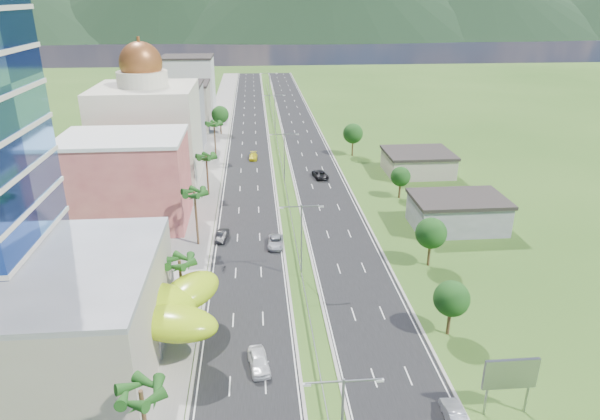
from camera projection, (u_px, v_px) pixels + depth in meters
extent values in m
plane|color=#2D5119|center=(309.00, 317.00, 66.48)|extent=(500.00, 500.00, 0.00)
cube|color=black|center=(249.00, 138.00, 148.95)|extent=(11.00, 260.00, 0.04)
cube|color=black|center=(303.00, 136.00, 150.15)|extent=(11.00, 260.00, 0.04)
cube|color=gray|center=(215.00, 138.00, 148.18)|extent=(7.00, 260.00, 0.12)
cube|color=gray|center=(279.00, 153.00, 132.71)|extent=(0.08, 216.00, 0.28)
cube|color=gray|center=(267.00, 87.00, 226.97)|extent=(0.10, 0.12, 0.70)
cube|color=gray|center=(324.00, 382.00, 39.22)|extent=(2.88, 0.12, 0.12)
cube|color=gray|center=(363.00, 380.00, 39.45)|extent=(2.88, 0.12, 0.12)
cube|color=silver|center=(307.00, 385.00, 39.16)|extent=(0.60, 0.25, 0.18)
cube|color=silver|center=(380.00, 380.00, 39.59)|extent=(0.60, 0.25, 0.18)
cylinder|color=gray|center=(301.00, 242.00, 73.64)|extent=(0.20, 0.20, 11.00)
cube|color=gray|center=(291.00, 207.00, 71.53)|extent=(2.88, 0.12, 0.12)
cube|color=gray|center=(312.00, 206.00, 71.76)|extent=(2.88, 0.12, 0.12)
cube|color=silver|center=(281.00, 208.00, 71.47)|extent=(0.60, 0.25, 0.18)
cube|color=silver|center=(322.00, 207.00, 71.90)|extent=(0.60, 0.25, 0.18)
cylinder|color=gray|center=(284.00, 159.00, 110.57)|extent=(0.20, 0.20, 11.00)
cube|color=gray|center=(277.00, 134.00, 108.46)|extent=(2.88, 0.12, 0.12)
cube|color=gray|center=(291.00, 134.00, 108.69)|extent=(2.88, 0.12, 0.12)
cube|color=silver|center=(271.00, 135.00, 108.39)|extent=(0.60, 0.25, 0.18)
cube|color=silver|center=(297.00, 134.00, 108.83)|extent=(0.60, 0.25, 0.18)
cylinder|color=gray|center=(275.00, 114.00, 152.11)|extent=(0.20, 0.20, 11.00)
cube|color=gray|center=(270.00, 95.00, 150.00)|extent=(2.88, 0.12, 0.12)
cube|color=gray|center=(280.00, 95.00, 150.23)|extent=(2.88, 0.12, 0.12)
cube|color=silver|center=(265.00, 96.00, 149.94)|extent=(0.60, 0.25, 0.18)
cube|color=silver|center=(284.00, 95.00, 150.37)|extent=(0.60, 0.25, 0.18)
cylinder|color=gray|center=(270.00, 88.00, 193.65)|extent=(0.20, 0.20, 11.00)
cube|color=gray|center=(265.00, 73.00, 191.54)|extent=(2.88, 0.12, 0.12)
cube|color=gray|center=(273.00, 73.00, 191.77)|extent=(2.88, 0.12, 0.12)
cube|color=silver|center=(262.00, 74.00, 191.48)|extent=(0.60, 0.25, 0.18)
cube|color=silver|center=(277.00, 73.00, 191.91)|extent=(0.60, 0.25, 0.18)
cube|color=#A69A89|center=(13.00, 319.00, 56.31)|extent=(30.00, 24.00, 11.00)
cylinder|color=gray|center=(105.00, 322.00, 61.96)|extent=(0.50, 0.50, 4.00)
cylinder|color=gray|center=(159.00, 344.00, 57.90)|extent=(0.50, 0.50, 4.00)
cylinder|color=gray|center=(115.00, 364.00, 54.81)|extent=(0.50, 0.50, 4.00)
cylinder|color=gray|center=(183.00, 318.00, 62.68)|extent=(0.50, 0.50, 4.00)
cube|color=#B64B4C|center=(126.00, 182.00, 90.96)|extent=(20.00, 15.00, 15.00)
cube|color=beige|center=(149.00, 135.00, 111.25)|extent=(20.00, 20.00, 20.00)
cylinder|color=beige|center=(142.00, 79.00, 106.93)|extent=(10.00, 10.00, 3.00)
sphere|color=brown|center=(141.00, 63.00, 105.80)|extent=(8.40, 8.40, 8.40)
cube|color=gray|center=(171.00, 118.00, 135.16)|extent=(16.00, 15.00, 16.00)
cube|color=#A69A89|center=(182.00, 107.00, 156.04)|extent=(16.00, 15.00, 13.00)
cube|color=silver|center=(189.00, 86.00, 176.33)|extent=(16.00, 15.00, 18.00)
cylinder|color=gray|center=(486.00, 401.00, 50.46)|extent=(0.24, 0.24, 3.20)
cylinder|color=gray|center=(526.00, 398.00, 50.78)|extent=(0.24, 0.24, 3.20)
cube|color=#D85919|center=(511.00, 374.00, 49.49)|extent=(5.20, 0.35, 3.20)
cube|color=gray|center=(457.00, 214.00, 90.85)|extent=(15.00, 10.00, 5.00)
cube|color=#A69A89|center=(418.00, 164.00, 118.82)|extent=(14.00, 12.00, 4.40)
cylinder|color=#47301C|center=(182.00, 288.00, 65.67)|extent=(0.36, 0.36, 7.50)
cylinder|color=#47301C|center=(196.00, 219.00, 83.85)|extent=(0.36, 0.36, 9.00)
cylinder|color=#47301C|center=(207.00, 176.00, 105.28)|extent=(0.36, 0.36, 8.00)
cylinder|color=#47301C|center=(215.00, 141.00, 128.20)|extent=(0.36, 0.36, 8.80)
cylinder|color=#47301C|center=(221.00, 126.00, 152.02)|extent=(0.40, 0.40, 4.90)
sphere|color=#1B4917|center=(220.00, 115.00, 150.83)|extent=(4.90, 4.90, 4.90)
cylinder|color=#47301C|center=(449.00, 319.00, 62.35)|extent=(0.40, 0.40, 4.20)
sphere|color=#1B4917|center=(452.00, 299.00, 61.34)|extent=(4.20, 4.20, 4.20)
cylinder|color=#47301C|center=(429.00, 251.00, 78.22)|extent=(0.40, 0.40, 4.55)
sphere|color=#1B4917|center=(431.00, 233.00, 77.12)|extent=(4.55, 4.55, 4.55)
cylinder|color=#47301C|center=(400.00, 189.00, 104.44)|extent=(0.40, 0.40, 3.85)
sphere|color=#1B4917|center=(401.00, 177.00, 103.51)|extent=(3.85, 3.85, 3.85)
cylinder|color=#47301C|center=(352.00, 146.00, 131.62)|extent=(0.40, 0.40, 4.90)
sphere|color=#1B4917|center=(353.00, 133.00, 130.43)|extent=(4.90, 4.90, 4.90)
imported|color=white|center=(259.00, 361.00, 57.01)|extent=(2.68, 5.23, 1.70)
imported|color=black|center=(222.00, 236.00, 86.87)|extent=(2.27, 4.63, 1.46)
imported|color=#9A9CA1|center=(276.00, 242.00, 84.65)|extent=(2.71, 5.36, 1.45)
imported|color=gold|center=(253.00, 156.00, 129.25)|extent=(2.11, 4.87, 1.40)
imported|color=#95969C|center=(455.00, 415.00, 49.82)|extent=(1.91, 4.83, 1.57)
imported|color=black|center=(320.00, 174.00, 116.30)|extent=(3.45, 6.09, 1.60)
imported|color=black|center=(224.00, 267.00, 77.30)|extent=(0.80, 1.78, 1.10)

